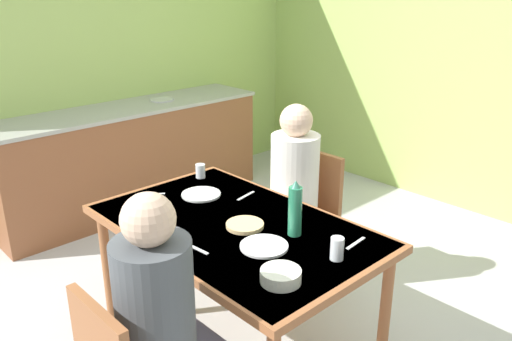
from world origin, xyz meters
The scene contains 20 objects.
ground_plane centered at (0.00, 0.00, 0.00)m, with size 6.46×6.46×0.00m, color #B6B5B6.
wall_back centered at (0.00, 2.48, 1.32)m, with size 4.66×0.10×2.63m, color #A3C362.
wall_left centered at (-2.23, 0.62, 1.32)m, with size 0.10×3.72×2.63m, color #A4C265.
kitchen_counter centered at (-1.90, 0.36, 0.45)m, with size 0.61×2.40×0.91m.
dining_table centered at (0.18, -0.24, 0.68)m, with size 1.48×0.92×0.75m.
chair_far_diner centered at (-0.04, 0.57, 0.50)m, with size 0.40×0.40×0.87m.
person_near_diner centered at (0.52, -0.91, 0.78)m, with size 0.30×0.37×0.77m.
person_far_diner centered at (-0.04, 0.44, 0.78)m, with size 0.30×0.37×0.77m.
water_bottle_green_near centered at (0.47, -0.10, 0.88)m, with size 0.07×0.07×0.28m.
serving_bowl_center centered at (0.72, -0.45, 0.78)m, with size 0.17×0.17×0.06m, color white.
dinner_plate_near_left centered at (0.46, -0.30, 0.76)m, with size 0.23×0.23×0.01m, color white.
dinner_plate_near_right centered at (-0.23, -0.14, 0.76)m, with size 0.22×0.22×0.01m, color white.
drinking_glass_by_near_diner centered at (-0.45, 0.04, 0.79)m, with size 0.06×0.06×0.09m, color silver.
drinking_glass_by_far_diner centered at (-0.10, -0.59, 0.80)m, with size 0.06×0.06×0.11m, color silver.
drinking_glass_spare_center centered at (0.76, -0.14, 0.80)m, with size 0.06×0.06×0.10m, color silver.
bread_plate_sliced centered at (0.24, -0.22, 0.76)m, with size 0.19×0.19×0.02m, color #DBB77A.
cutlery_knife_near centered at (0.26, -0.54, 0.75)m, with size 0.15×0.02×0.00m, color silver.
cutlery_fork_near centered at (-0.04, 0.04, 0.75)m, with size 0.15×0.02×0.00m, color silver.
cutlery_knife_far centered at (-0.43, -0.34, 0.75)m, with size 0.15×0.02×0.00m, color silver.
cutlery_fork_far centered at (0.73, 0.04, 0.75)m, with size 0.15×0.02×0.00m, color silver.
Camera 1 is at (1.98, -1.78, 1.91)m, focal length 36.37 mm.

